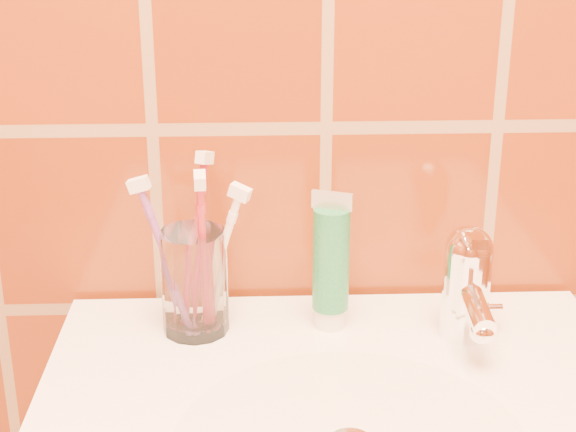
{
  "coord_description": "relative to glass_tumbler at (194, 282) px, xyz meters",
  "views": [
    {
      "loc": [
        -0.08,
        0.3,
        1.29
      ],
      "look_at": [
        -0.05,
        1.08,
        0.99
      ],
      "focal_mm": 55.0,
      "sensor_mm": 36.0,
      "label": 1
    }
  ],
  "objects": [
    {
      "name": "toothbrush_0",
      "position": [
        -0.03,
        -0.0,
        0.03
      ],
      "size": [
        0.09,
        0.09,
        0.18
      ],
      "primitive_type": null,
      "rotation": [
        0.31,
        0.0,
        -1.74
      ],
      "color": "#824390",
      "rests_on": "glass_tumbler"
    },
    {
      "name": "toothbrush_1",
      "position": [
        0.01,
        -0.01,
        0.03
      ],
      "size": [
        0.03,
        0.08,
        0.19
      ],
      "primitive_type": null,
      "rotation": [
        0.16,
        0.0,
        0.08
      ],
      "color": "#B12534",
      "rests_on": "glass_tumbler"
    },
    {
      "name": "toothbrush_3",
      "position": [
        0.03,
        -0.0,
        0.03
      ],
      "size": [
        0.11,
        0.1,
        0.17
      ],
      "primitive_type": null,
      "rotation": [
        0.32,
        0.0,
        1.16
      ],
      "color": "white",
      "rests_on": "glass_tumbler"
    },
    {
      "name": "glass_tumbler",
      "position": [
        0.0,
        0.0,
        0.0
      ],
      "size": [
        0.08,
        0.08,
        0.11
      ],
      "primitive_type": "cylinder",
      "rotation": [
        0.0,
        0.0,
        -0.16
      ],
      "color": "white",
      "rests_on": "pedestal_sink"
    },
    {
      "name": "faucet",
      "position": [
        0.27,
        -0.03,
        0.01
      ],
      "size": [
        0.05,
        0.11,
        0.12
      ],
      "color": "white",
      "rests_on": "pedestal_sink"
    },
    {
      "name": "toothpaste_tube",
      "position": [
        0.14,
        0.0,
        0.01
      ],
      "size": [
        0.04,
        0.04,
        0.15
      ],
      "rotation": [
        0.0,
        0.0,
        -0.36
      ],
      "color": "white",
      "rests_on": "pedestal_sink"
    },
    {
      "name": "toothbrush_2",
      "position": [
        0.0,
        0.02,
        0.03
      ],
      "size": [
        0.09,
        0.12,
        0.2
      ],
      "primitive_type": null,
      "rotation": [
        0.26,
        0.0,
        2.67
      ],
      "color": "#A72338",
      "rests_on": "glass_tumbler"
    }
  ]
}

